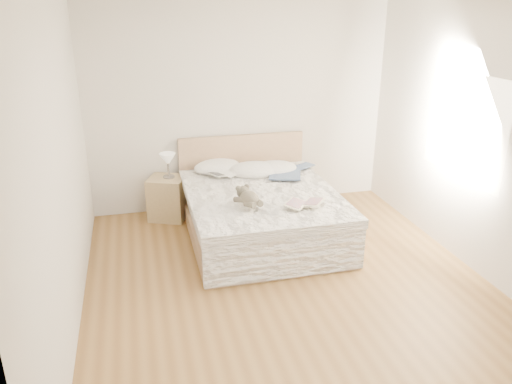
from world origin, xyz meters
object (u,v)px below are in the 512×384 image
teddy_bear (250,204)px  childrens_book (305,203)px  bed (260,212)px  nightstand (168,198)px  photo_book (223,175)px  table_lamp (168,160)px

teddy_bear → childrens_book: bearing=-27.4°
bed → childrens_book: bearing=-61.7°
bed → nightstand: 1.30m
teddy_bear → nightstand: bearing=101.5°
bed → photo_book: bearing=123.5°
bed → photo_book: (-0.35, 0.53, 0.32)m
nightstand → bed: bearing=-36.7°
childrens_book → nightstand: bearing=173.9°
table_lamp → childrens_book: size_ratio=0.79×
bed → childrens_book: (0.34, -0.63, 0.32)m
childrens_book → teddy_bear: (-0.59, 0.08, 0.02)m
table_lamp → childrens_book: (1.34, -1.41, -0.16)m
photo_book → childrens_book: same height
nightstand → childrens_book: childrens_book is taller
nightstand → childrens_book: size_ratio=1.38×
table_lamp → teddy_bear: table_lamp is taller
photo_book → teddy_bear: 1.07m
bed → table_lamp: size_ratio=6.73×
nightstand → photo_book: (0.69, -0.25, 0.35)m
table_lamp → bed: bearing=-37.8°
bed → nightstand: (-1.04, 0.77, -0.03)m
bed → nightstand: bearing=143.3°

